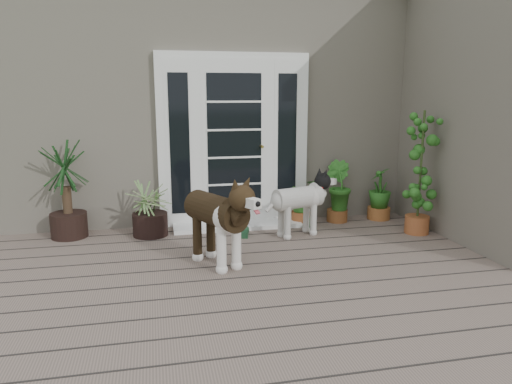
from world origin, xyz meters
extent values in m
cube|color=#6B5B4C|center=(0.00, 0.40, 0.06)|extent=(6.20, 4.60, 0.12)
cube|color=#665E54|center=(0.00, 4.65, 1.55)|extent=(7.40, 4.00, 3.10)
cube|color=#2D2826|center=(0.00, 4.65, 3.20)|extent=(7.60, 4.20, 0.20)
cube|color=white|center=(-0.20, 2.60, 1.19)|extent=(1.90, 0.14, 2.15)
cube|color=white|center=(-0.20, 2.40, 0.14)|extent=(1.60, 0.40, 0.05)
imported|color=#1A5518|center=(0.63, 2.40, 0.36)|extent=(0.53, 0.53, 0.49)
imported|color=#175017|center=(1.13, 2.40, 0.41)|extent=(0.51, 0.51, 0.59)
imported|color=#235418|center=(1.73, 2.40, 0.40)|extent=(0.50, 0.50, 0.55)
camera|label=1|loc=(-1.20, -3.32, 1.77)|focal=33.43mm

